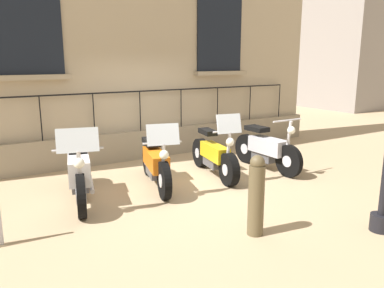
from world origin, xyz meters
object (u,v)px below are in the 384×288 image
at_px(motorcycle_yellow, 214,156).
at_px(motorcycle_silver, 267,149).
at_px(motorcycle_orange, 156,163).
at_px(bollard, 256,195).
at_px(motorcycle_white, 80,173).

height_order(motorcycle_yellow, motorcycle_silver, motorcycle_yellow).
height_order(motorcycle_orange, bollard, motorcycle_orange).
relative_size(motorcycle_white, motorcycle_silver, 1.10).
distance_m(motorcycle_yellow, motorcycle_silver, 1.23).
distance_m(motorcycle_yellow, bollard, 2.74).
bearing_deg(motorcycle_silver, bollard, -44.62).
distance_m(motorcycle_white, motorcycle_yellow, 2.72).
bearing_deg(motorcycle_yellow, motorcycle_silver, 79.81).
bearing_deg(motorcycle_white, bollard, 33.41).
xyz_separation_m(motorcycle_silver, bollard, (2.30, -2.27, 0.11)).
relative_size(motorcycle_white, motorcycle_orange, 1.04).
bearing_deg(motorcycle_white, motorcycle_silver, 86.81).
bearing_deg(motorcycle_white, motorcycle_orange, 90.43).
distance_m(motorcycle_silver, bollard, 3.23).
height_order(motorcycle_white, motorcycle_yellow, motorcycle_white).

